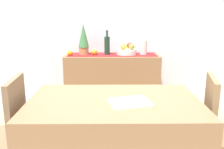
{
  "coord_description": "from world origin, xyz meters",
  "views": [
    {
      "loc": [
        -0.01,
        -2.27,
        1.35
      ],
      "look_at": [
        0.01,
        0.35,
        0.71
      ],
      "focal_mm": 39.48,
      "sensor_mm": 36.0,
      "label": 1
    }
  ],
  "objects": [
    {
      "name": "room_wall_rear",
      "position": [
        0.0,
        1.18,
        1.35
      ],
      "size": [
        6.4,
        0.06,
        2.7
      ],
      "primitive_type": "cube",
      "color": "silver",
      "rests_on": "ground"
    },
    {
      "name": "potted_plant",
      "position": [
        -0.35,
        0.92,
        1.04
      ],
      "size": [
        0.14,
        0.14,
        0.4
      ],
      "color": "#B2774F",
      "rests_on": "sideboard_console"
    },
    {
      "name": "apple_upper",
      "position": [
        0.27,
        0.87,
        0.95
      ],
      "size": [
        0.07,
        0.07,
        0.07
      ],
      "primitive_type": "sphere",
      "color": "#939D36",
      "rests_on": "fruit_bowl"
    },
    {
      "name": "orange_loose_near_bowl",
      "position": [
        -0.52,
        0.84,
        0.87
      ],
      "size": [
        0.07,
        0.07,
        0.07
      ],
      "primitive_type": "sphere",
      "color": "orange",
      "rests_on": "sideboard_console"
    },
    {
      "name": "fruit_bowl",
      "position": [
        0.21,
        0.92,
        0.88
      ],
      "size": [
        0.26,
        0.26,
        0.07
      ],
      "primitive_type": "cylinder",
      "color": "white",
      "rests_on": "table_runner"
    },
    {
      "name": "orange_loose_mid",
      "position": [
        -0.21,
        0.89,
        0.88
      ],
      "size": [
        0.08,
        0.08,
        0.08
      ],
      "primitive_type": "sphere",
      "color": "orange",
      "rests_on": "sideboard_console"
    },
    {
      "name": "open_book",
      "position": [
        0.13,
        -0.63,
        0.75
      ],
      "size": [
        0.32,
        0.27,
        0.02
      ],
      "primitive_type": "cube",
      "rotation": [
        0.0,
        0.0,
        0.25
      ],
      "color": "white",
      "rests_on": "dining_table"
    },
    {
      "name": "table_runner",
      "position": [
        0.02,
        0.92,
        0.84
      ],
      "size": [
        1.15,
        0.32,
        0.01
      ],
      "primitive_type": "cube",
      "color": "maroon",
      "rests_on": "sideboard_console"
    },
    {
      "name": "apple_right",
      "position": [
        0.25,
        0.99,
        0.95
      ],
      "size": [
        0.08,
        0.08,
        0.08
      ],
      "primitive_type": "sphere",
      "color": "red",
      "rests_on": "fruit_bowl"
    },
    {
      "name": "sideboard_console",
      "position": [
        0.02,
        0.92,
        0.42
      ],
      "size": [
        1.22,
        0.42,
        0.84
      ],
      "primitive_type": "cube",
      "color": "#936944",
      "rests_on": "ground"
    },
    {
      "name": "apple_left",
      "position": [
        0.16,
        0.86,
        0.94
      ],
      "size": [
        0.07,
        0.07,
        0.07
      ],
      "primitive_type": "sphere",
      "color": "gold",
      "rests_on": "fruit_bowl"
    },
    {
      "name": "apple_rear",
      "position": [
        0.18,
        0.94,
        0.95
      ],
      "size": [
        0.07,
        0.07,
        0.07
      ],
      "primitive_type": "sphere",
      "color": "gold",
      "rests_on": "fruit_bowl"
    },
    {
      "name": "wine_bottle",
      "position": [
        -0.05,
        0.92,
        0.96
      ],
      "size": [
        0.07,
        0.07,
        0.32
      ],
      "color": "#1B3728",
      "rests_on": "sideboard_console"
    },
    {
      "name": "dining_table",
      "position": [
        0.02,
        -0.55,
        0.37
      ],
      "size": [
        1.26,
        0.81,
        0.74
      ],
      "primitive_type": "cube",
      "color": "#9C704C",
      "rests_on": "ground"
    },
    {
      "name": "ceramic_vase",
      "position": [
        0.43,
        0.92,
        0.93
      ],
      "size": [
        0.09,
        0.09,
        0.19
      ],
      "primitive_type": "cylinder",
      "color": "silver",
      "rests_on": "sideboard_console"
    }
  ]
}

